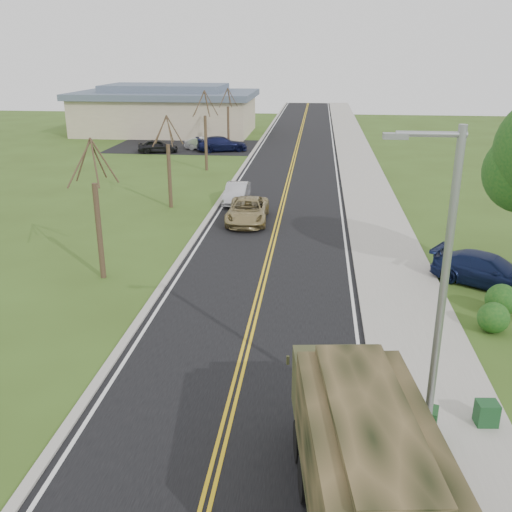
# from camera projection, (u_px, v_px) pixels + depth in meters

# --- Properties ---
(ground) EXTENTS (160.00, 160.00, 0.00)m
(ground) POSITION_uv_depth(u_px,v_px,m) (225.00, 430.00, 14.95)
(ground) COLOR #364C19
(ground) RESTS_ON ground
(road) EXTENTS (8.00, 120.00, 0.01)m
(road) POSITION_uv_depth(u_px,v_px,m) (294.00, 159.00, 52.35)
(road) COLOR black
(road) RESTS_ON ground
(curb_right) EXTENTS (0.30, 120.00, 0.12)m
(curb_right) POSITION_uv_depth(u_px,v_px,m) (339.00, 159.00, 51.91)
(curb_right) COLOR #9E998E
(curb_right) RESTS_ON ground
(sidewalk_right) EXTENTS (3.20, 120.00, 0.10)m
(sidewalk_right) POSITION_uv_depth(u_px,v_px,m) (359.00, 160.00, 51.74)
(sidewalk_right) COLOR #9E998E
(sidewalk_right) RESTS_ON ground
(curb_left) EXTENTS (0.30, 120.00, 0.10)m
(curb_left) POSITION_uv_depth(u_px,v_px,m) (249.00, 158.00, 52.76)
(curb_left) COLOR #9E998E
(curb_left) RESTS_ON ground
(street_light) EXTENTS (1.65, 0.22, 8.00)m
(street_light) POSITION_uv_depth(u_px,v_px,m) (439.00, 290.00, 12.48)
(street_light) COLOR gray
(street_light) RESTS_ON ground
(bare_tree_a) EXTENTS (1.93, 2.26, 6.08)m
(bare_tree_a) POSITION_uv_depth(u_px,v_px,m) (98.00, 220.00, 24.12)
(bare_tree_a) COLOR #38281C
(bare_tree_a) RESTS_ON ground
(bare_tree_b) EXTENTS (1.83, 2.14, 5.73)m
(bare_tree_b) POSITION_uv_depth(u_px,v_px,m) (169.00, 169.00, 35.39)
(bare_tree_b) COLOR #38281C
(bare_tree_b) RESTS_ON ground
(bare_tree_c) EXTENTS (2.04, 2.39, 6.42)m
(bare_tree_c) POSITION_uv_depth(u_px,v_px,m) (206.00, 136.00, 46.51)
(bare_tree_c) COLOR #38281C
(bare_tree_c) RESTS_ON ground
(bare_tree_d) EXTENTS (1.88, 2.20, 5.91)m
(bare_tree_d) POSITION_uv_depth(u_px,v_px,m) (228.00, 122.00, 57.81)
(bare_tree_d) COLOR #38281C
(bare_tree_d) RESTS_ON ground
(commercial_building) EXTENTS (25.50, 21.50, 5.65)m
(commercial_building) POSITION_uv_depth(u_px,v_px,m) (167.00, 110.00, 68.00)
(commercial_building) COLOR tan
(commercial_building) RESTS_ON ground
(military_truck) EXTENTS (3.05, 6.68, 3.22)m
(military_truck) POSITION_uv_depth(u_px,v_px,m) (361.00, 450.00, 11.39)
(military_truck) COLOR black
(military_truck) RESTS_ON ground
(suv_champagne) EXTENTS (2.41, 4.96, 1.36)m
(suv_champagne) POSITION_uv_depth(u_px,v_px,m) (248.00, 211.00, 32.87)
(suv_champagne) COLOR #998856
(suv_champagne) RESTS_ON ground
(sedan_silver) EXTENTS (1.39, 3.90, 1.28)m
(sedan_silver) POSITION_uv_depth(u_px,v_px,m) (237.00, 193.00, 37.10)
(sedan_silver) COLOR #B4B3B8
(sedan_silver) RESTS_ON ground
(pickup_navy) EXTENTS (4.91, 4.10, 1.34)m
(pickup_navy) POSITION_uv_depth(u_px,v_px,m) (488.00, 271.00, 23.92)
(pickup_navy) COLOR #10193C
(pickup_navy) RESTS_ON ground
(utility_box_near) EXTENTS (0.72, 0.65, 0.80)m
(utility_box_near) POSITION_uv_depth(u_px,v_px,m) (424.00, 421.00, 14.48)
(utility_box_near) COLOR #17401B
(utility_box_near) RESTS_ON sidewalk_right
(utility_box_far) EXTENTS (0.59, 0.50, 0.65)m
(utility_box_far) POSITION_uv_depth(u_px,v_px,m) (487.00, 413.00, 14.92)
(utility_box_far) COLOR #184420
(utility_box_far) RESTS_ON sidewalk_right
(lot_car_dark) EXTENTS (4.09, 2.29, 1.31)m
(lot_car_dark) POSITION_uv_depth(u_px,v_px,m) (158.00, 146.00, 55.35)
(lot_car_dark) COLOR black
(lot_car_dark) RESTS_ON ground
(lot_car_silver) EXTENTS (4.00, 1.77, 1.28)m
(lot_car_silver) POSITION_uv_depth(u_px,v_px,m) (205.00, 144.00, 56.91)
(lot_car_silver) COLOR #B8B8BD
(lot_car_silver) RESTS_ON ground
(lot_car_navy) EXTENTS (5.36, 3.45, 1.44)m
(lot_car_navy) POSITION_uv_depth(u_px,v_px,m) (222.00, 144.00, 56.12)
(lot_car_navy) COLOR black
(lot_car_navy) RESTS_ON ground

